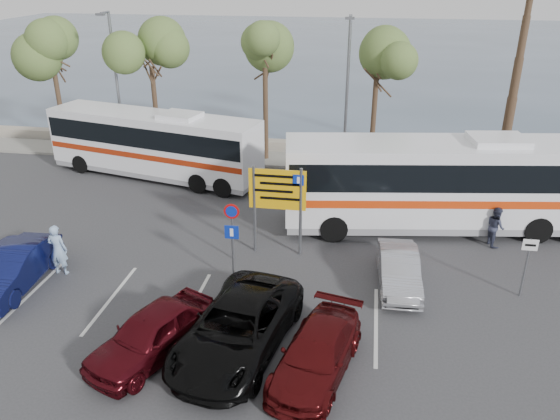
% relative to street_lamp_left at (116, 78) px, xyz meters
% --- Properties ---
extents(ground, '(120.00, 120.00, 0.00)m').
position_rel_street_lamp_left_xyz_m(ground, '(10.00, -13.52, -4.60)').
color(ground, '#353538').
rests_on(ground, ground).
extents(kerb_strip, '(44.00, 2.40, 0.15)m').
position_rel_street_lamp_left_xyz_m(kerb_strip, '(10.00, 0.48, -4.52)').
color(kerb_strip, gray).
rests_on(kerb_strip, ground).
extents(seawall, '(48.00, 0.80, 0.60)m').
position_rel_street_lamp_left_xyz_m(seawall, '(10.00, 2.48, -4.30)').
color(seawall, gray).
rests_on(seawall, ground).
extents(sea, '(140.00, 140.00, 0.00)m').
position_rel_street_lamp_left_xyz_m(sea, '(10.00, 46.48, -4.59)').
color(sea, '#3C4E61').
rests_on(sea, ground).
extents(tree_far_left, '(3.20, 3.20, 7.60)m').
position_rel_street_lamp_left_xyz_m(tree_far_left, '(-4.00, 0.48, 1.73)').
color(tree_far_left, '#382619').
rests_on(tree_far_left, kerb_strip).
extents(tree_left, '(3.20, 3.20, 7.20)m').
position_rel_street_lamp_left_xyz_m(tree_left, '(2.00, 0.48, 1.41)').
color(tree_left, '#382619').
rests_on(tree_left, kerb_strip).
extents(tree_mid, '(3.20, 3.20, 8.00)m').
position_rel_street_lamp_left_xyz_m(tree_mid, '(8.50, 0.48, 2.06)').
color(tree_mid, '#382619').
rests_on(tree_mid, kerb_strip).
extents(tree_right, '(3.20, 3.20, 7.40)m').
position_rel_street_lamp_left_xyz_m(tree_right, '(14.50, 0.48, 1.57)').
color(tree_right, '#382619').
rests_on(tree_right, kerb_strip).
extents(street_lamp_left, '(0.45, 1.15, 8.01)m').
position_rel_street_lamp_left_xyz_m(street_lamp_left, '(0.00, 0.00, 0.00)').
color(street_lamp_left, slate).
rests_on(street_lamp_left, kerb_strip).
extents(street_lamp_right, '(0.45, 1.15, 8.01)m').
position_rel_street_lamp_left_xyz_m(street_lamp_right, '(13.00, 0.00, 0.00)').
color(street_lamp_right, slate).
rests_on(street_lamp_right, kerb_strip).
extents(direction_sign, '(2.20, 0.12, 3.60)m').
position_rel_street_lamp_left_xyz_m(direction_sign, '(11.00, -10.32, -2.17)').
color(direction_sign, slate).
rests_on(direction_sign, ground).
extents(sign_no_stop, '(0.60, 0.08, 2.35)m').
position_rel_street_lamp_left_xyz_m(sign_no_stop, '(9.40, -11.13, -3.02)').
color(sign_no_stop, slate).
rests_on(sign_no_stop, ground).
extents(sign_parking, '(0.50, 0.07, 2.25)m').
position_rel_street_lamp_left_xyz_m(sign_parking, '(9.80, -12.73, -3.13)').
color(sign_parking, slate).
rests_on(sign_parking, ground).
extents(sign_taxi, '(0.50, 0.07, 2.20)m').
position_rel_street_lamp_left_xyz_m(sign_taxi, '(19.80, -12.03, -3.18)').
color(sign_taxi, slate).
rests_on(sign_taxi, ground).
extents(lane_markings, '(12.02, 4.20, 0.01)m').
position_rel_street_lamp_left_xyz_m(lane_markings, '(8.86, -14.52, -4.60)').
color(lane_markings, silver).
rests_on(lane_markings, ground).
extents(coach_bus_left, '(11.93, 5.13, 3.64)m').
position_rel_street_lamp_left_xyz_m(coach_bus_left, '(3.16, -3.02, -2.91)').
color(coach_bus_left, white).
rests_on(coach_bus_left, ground).
extents(coach_bus_right, '(13.49, 4.77, 4.12)m').
position_rel_street_lamp_left_xyz_m(coach_bus_right, '(17.50, -7.02, -2.69)').
color(coach_bus_right, white).
rests_on(coach_bus_right, ground).
extents(car_blue, '(1.78, 4.50, 1.46)m').
position_rel_street_lamp_left_xyz_m(car_blue, '(2.24, -14.30, -3.87)').
color(car_blue, '#0F1447').
rests_on(car_blue, ground).
extents(car_maroon, '(2.71, 4.66, 1.27)m').
position_rel_street_lamp_left_xyz_m(car_maroon, '(13.24, -17.02, -3.96)').
color(car_maroon, '#4B0C0D').
rests_on(car_maroon, ground).
extents(car_red, '(3.35, 4.60, 1.46)m').
position_rel_street_lamp_left_xyz_m(car_red, '(8.44, -17.02, -3.87)').
color(car_red, '#460A10').
rests_on(car_red, ground).
extents(suv_black, '(3.55, 5.96, 1.55)m').
position_rel_street_lamp_left_xyz_m(suv_black, '(10.84, -16.39, -3.82)').
color(suv_black, black).
rests_on(suv_black, ground).
extents(car_silver_b, '(1.54, 3.90, 1.26)m').
position_rel_street_lamp_left_xyz_m(car_silver_b, '(15.64, -12.02, -3.97)').
color(car_silver_b, '#9B9BA1').
rests_on(car_silver_b, ground).
extents(pedestrian_near, '(0.72, 0.47, 1.96)m').
position_rel_street_lamp_left_xyz_m(pedestrian_near, '(3.35, -13.19, -3.62)').
color(pedestrian_near, '#8EACCF').
rests_on(pedestrian_near, ground).
extents(pedestrian_far, '(0.81, 0.94, 1.67)m').
position_rel_street_lamp_left_xyz_m(pedestrian_far, '(19.57, -8.26, -3.77)').
color(pedestrian_far, '#303348').
rests_on(pedestrian_far, ground).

